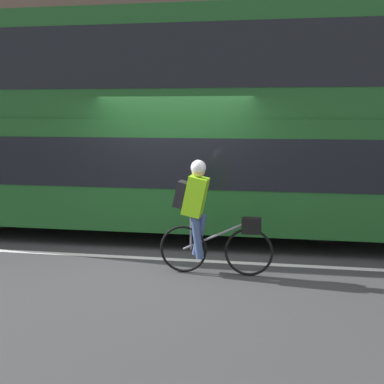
% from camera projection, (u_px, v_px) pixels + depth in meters
% --- Properties ---
extents(ground_plane, '(80.00, 80.00, 0.00)m').
position_uv_depth(ground_plane, '(166.00, 260.00, 8.20)').
color(ground_plane, '#38383A').
extents(road_center_line, '(50.00, 0.14, 0.01)m').
position_uv_depth(road_center_line, '(167.00, 259.00, 8.26)').
color(road_center_line, silver).
rests_on(road_center_line, ground_plane).
extents(sidewalk_curb, '(60.00, 2.29, 0.14)m').
position_uv_depth(sidewalk_curb, '(215.00, 199.00, 13.41)').
color(sidewalk_curb, gray).
rests_on(sidewalk_curb, ground_plane).
extents(building_facade, '(60.00, 0.30, 8.35)m').
position_uv_depth(building_facade, '(223.00, 38.00, 14.05)').
color(building_facade, brown).
rests_on(building_facade, ground_plane).
extents(bus, '(9.86, 2.44, 3.92)m').
position_uv_depth(bus, '(152.00, 117.00, 9.67)').
color(bus, black).
rests_on(bus, ground_plane).
extents(cyclist_on_bike, '(1.60, 0.32, 1.61)m').
position_uv_depth(cyclist_on_bike, '(204.00, 213.00, 7.42)').
color(cyclist_on_bike, black).
rests_on(cyclist_on_bike, ground_plane).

